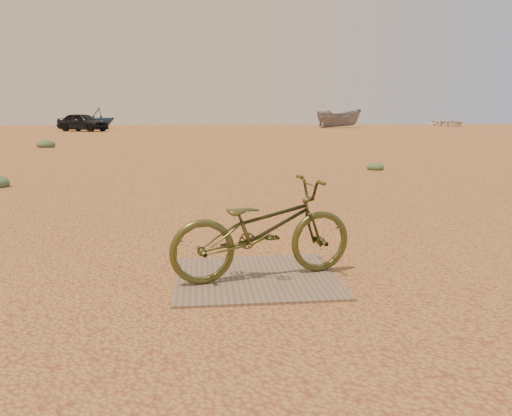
{
  "coord_description": "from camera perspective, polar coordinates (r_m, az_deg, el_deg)",
  "views": [
    {
      "loc": [
        -0.17,
        -4.77,
        1.45
      ],
      "look_at": [
        0.3,
        -0.56,
        0.64
      ],
      "focal_mm": 35.0,
      "sensor_mm": 36.0,
      "label": 1
    }
  ],
  "objects": [
    {
      "name": "kale_c",
      "position": [
        23.43,
        -22.87,
        6.4
      ],
      "size": [
        0.77,
        0.77,
        0.43
      ],
      "primitive_type": "ellipsoid",
      "color": "#54764C",
      "rests_on": "ground"
    },
    {
      "name": "boat_far_left",
      "position": [
        50.07,
        -17.71,
        9.78
      ],
      "size": [
        5.03,
        5.03,
        2.01
      ],
      "primitive_type": "imported",
      "rotation": [
        0.0,
        0.0,
        -0.79
      ],
      "color": "#2F5177",
      "rests_on": "ground"
    },
    {
      "name": "boat_far_right",
      "position": [
        60.68,
        21.17,
        9.13
      ],
      "size": [
        4.04,
        4.95,
        0.9
      ],
      "primitive_type": "imported",
      "rotation": [
        0.0,
        0.0,
        0.24
      ],
      "color": "silver",
      "rests_on": "ground"
    },
    {
      "name": "ground",
      "position": [
        4.99,
        -4.19,
        -6.1
      ],
      "size": [
        120.0,
        120.0,
        0.0
      ],
      "primitive_type": "plane",
      "color": "tan",
      "rests_on": "ground"
    },
    {
      "name": "kale_b",
      "position": [
        13.36,
        13.46,
        4.27
      ],
      "size": [
        0.45,
        0.45,
        0.25
      ],
      "primitive_type": "ellipsoid",
      "color": "#54764C",
      "rests_on": "ground"
    },
    {
      "name": "plywood_board",
      "position": [
        4.48,
        0.0,
        -7.92
      ],
      "size": [
        1.44,
        1.28,
        0.02
      ],
      "primitive_type": "cube",
      "color": "#7A6254",
      "rests_on": "ground"
    },
    {
      "name": "bicycle",
      "position": [
        4.34,
        0.81,
        -2.41
      ],
      "size": [
        1.74,
        0.93,
        0.87
      ],
      "primitive_type": "imported",
      "rotation": [
        0.0,
        0.0,
        1.79
      ],
      "color": "#46491F",
      "rests_on": "plywood_board"
    },
    {
      "name": "car",
      "position": [
        43.32,
        -19.21,
        9.25
      ],
      "size": [
        4.6,
        3.66,
        1.47
      ],
      "primitive_type": "imported",
      "rotation": [
        0.0,
        0.0,
        1.05
      ],
      "color": "black",
      "rests_on": "ground"
    },
    {
      "name": "boat_mid_right",
      "position": [
        51.38,
        9.45,
        10.05
      ],
      "size": [
        4.92,
        2.33,
        1.84
      ],
      "primitive_type": "imported",
      "rotation": [
        0.0,
        0.0,
        1.69
      ],
      "color": "gray",
      "rests_on": "ground"
    }
  ]
}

